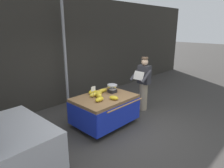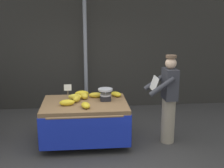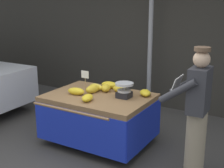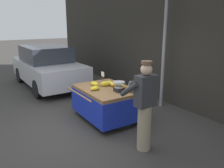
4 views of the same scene
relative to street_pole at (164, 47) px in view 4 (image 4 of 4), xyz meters
The scene contains 16 objects.
ground_plane 3.12m from the street_pole, 87.99° to the right, with size 60.00×60.00×0.00m, color #383533.
back_wall 0.48m from the street_pole, 78.81° to the left, with size 16.00×0.24×3.61m, color #2D2B26.
street_pole is the anchor object (origin of this frame).
banana_cart 2.14m from the street_pole, 91.30° to the right, with size 1.63×1.36×0.81m.
weighing_scale 1.93m from the street_pole, 78.30° to the right, with size 0.28×0.28×0.24m.
price_sign 1.90m from the street_pole, 101.53° to the right, with size 0.14×0.01×0.34m.
banana_bunch_0 2.18m from the street_pole, 100.42° to the right, with size 0.14×0.28×0.11m, color gold.
banana_bunch_1 1.84m from the street_pole, 98.19° to the right, with size 0.11×0.26×0.11m, color yellow.
banana_bunch_2 1.96m from the street_pole, 96.33° to the right, with size 0.14×0.26×0.13m, color gold.
banana_bunch_3 1.64m from the street_pole, 94.04° to the right, with size 0.16×0.28×0.12m, color gold.
banana_bunch_4 1.81m from the street_pole, 68.10° to the right, with size 0.17×0.25×0.10m, color gold.
banana_bunch_5 2.32m from the street_pole, 90.73° to the right, with size 0.15×0.25×0.10m, color gold.
banana_bunch_6 1.76m from the street_pole, 83.15° to the right, with size 0.11×0.29×0.11m, color gold.
banana_bunch_7 1.80m from the street_pole, 91.92° to the right, with size 0.15×0.21×0.12m, color gold.
vendor_person 2.63m from the street_pole, 52.04° to the right, with size 0.59×0.52×1.71m.
parked_car 4.54m from the street_pole, 151.94° to the right, with size 3.94×1.82×1.51m.
Camera 4 is at (4.45, -1.99, 2.36)m, focal length 36.57 mm.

